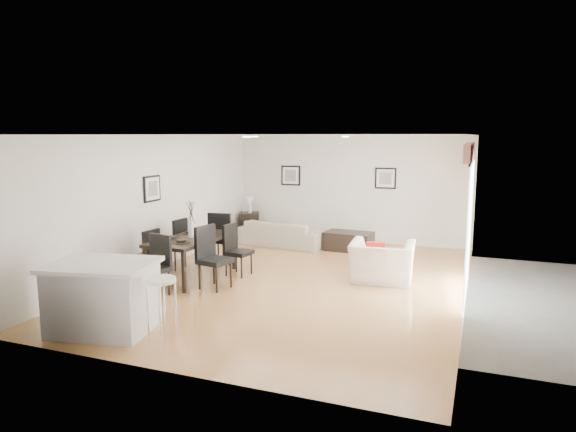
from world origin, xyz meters
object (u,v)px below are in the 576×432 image
at_px(armchair, 382,262).
at_px(coffee_table, 349,241).
at_px(dining_chair_wnear, 147,252).
at_px(dining_chair_efar, 235,247).
at_px(dining_chair_enear, 211,253).
at_px(bar_stool, 161,287).
at_px(kitchen_island, 103,296).
at_px(dining_chair_wfar, 176,241).
at_px(side_table, 250,224).
at_px(dining_table, 192,241).
at_px(dining_chair_head, 156,262).
at_px(sofa, 281,233).
at_px(dining_chair_foot, 222,235).

distance_m(armchair, coffee_table, 2.66).
bearing_deg(dining_chair_wnear, dining_chair_efar, 131.48).
xyz_separation_m(dining_chair_enear, bar_stool, (0.59, -2.34, 0.11)).
xyz_separation_m(dining_chair_efar, kitchen_island, (-0.38, -3.27, -0.07)).
distance_m(dining_chair_wfar, side_table, 3.63).
bearing_deg(dining_chair_wnear, kitchen_island, 28.14).
bearing_deg(kitchen_island, dining_table, 84.50).
distance_m(dining_chair_head, kitchen_island, 1.65).
relative_size(sofa, kitchen_island, 1.37).
bearing_deg(dining_chair_foot, sofa, -111.58).
xyz_separation_m(dining_table, dining_chair_wfar, (-0.66, 0.47, -0.13)).
bearing_deg(dining_chair_wfar, dining_chair_head, 23.55).
bearing_deg(dining_chair_enear, sofa, 13.35).
bearing_deg(dining_chair_efar, sofa, 9.74).
bearing_deg(sofa, dining_chair_wnear, 77.57).
distance_m(dining_table, bar_stool, 3.06).
distance_m(dining_chair_wnear, bar_stool, 3.01).
height_order(kitchen_island, bar_stool, kitchen_island).
relative_size(dining_chair_enear, side_table, 1.72).
bearing_deg(kitchen_island, dining_chair_enear, 69.63).
xyz_separation_m(dining_chair_efar, dining_chair_head, (-0.65, -1.64, 0.02)).
xyz_separation_m(dining_table, dining_chair_foot, (0.01, 1.16, -0.09)).
height_order(dining_chair_wfar, dining_chair_enear, dining_chair_enear).
bearing_deg(side_table, dining_chair_wnear, -89.51).
height_order(dining_chair_wfar, coffee_table, dining_chair_wfar).
relative_size(dining_chair_efar, kitchen_island, 0.64).
distance_m(armchair, dining_chair_foot, 3.43).
bearing_deg(sofa, coffee_table, -170.72).
height_order(dining_chair_wnear, dining_chair_foot, dining_chair_foot).
xyz_separation_m(dining_table, dining_chair_wnear, (-0.67, -0.48, -0.16)).
bearing_deg(armchair, dining_chair_wnear, 15.56).
relative_size(armchair, dining_table, 0.60).
xyz_separation_m(dining_chair_wnear, dining_chair_wfar, (0.01, 0.95, 0.03)).
relative_size(dining_chair_wnear, dining_chair_enear, 0.87).
distance_m(dining_chair_wnear, dining_chair_head, 0.97).
height_order(dining_chair_wnear, dining_chair_enear, dining_chair_enear).
relative_size(dining_table, bar_stool, 2.25).
bearing_deg(sofa, dining_chair_efar, 98.08).
relative_size(dining_chair_foot, kitchen_island, 0.70).
xyz_separation_m(armchair, dining_chair_head, (-3.42, -2.19, 0.21)).
bearing_deg(dining_chair_enear, bar_stool, -154.44).
distance_m(dining_chair_foot, coffee_table, 3.15).
bearing_deg(dining_chair_efar, dining_chair_foot, 50.98).
height_order(sofa, side_table, side_table).
xyz_separation_m(dining_chair_enear, dining_chair_foot, (-0.64, 1.61, -0.01)).
bearing_deg(sofa, dining_chair_enear, 97.27).
bearing_deg(kitchen_island, dining_chair_head, 88.06).
relative_size(dining_table, dining_chair_wfar, 1.86).
height_order(coffee_table, side_table, side_table).
bearing_deg(dining_chair_wfar, sofa, 157.82).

